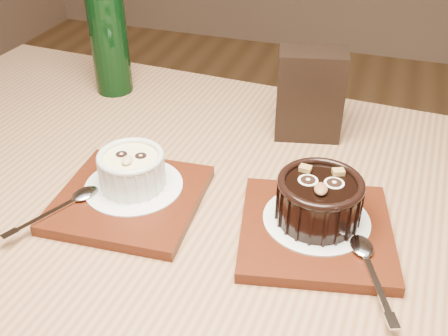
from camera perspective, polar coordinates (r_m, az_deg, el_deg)
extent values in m
cube|color=brown|center=(0.69, -3.08, -6.46)|extent=(1.24, 0.87, 0.04)
cylinder|color=brown|center=(1.40, -17.48, -3.63)|extent=(0.06, 0.06, 0.71)
cube|color=#491B0C|center=(0.70, -10.23, -3.32)|extent=(0.19, 0.19, 0.01)
cylinder|color=white|center=(0.71, -9.79, -1.90)|extent=(0.13, 0.13, 0.00)
cylinder|color=silver|center=(0.69, -9.97, -0.39)|extent=(0.08, 0.08, 0.04)
cylinder|color=#E8DE8D|center=(0.68, -10.14, 1.02)|extent=(0.07, 0.07, 0.00)
torus|color=silver|center=(0.68, -10.17, 1.27)|extent=(0.09, 0.09, 0.01)
cylinder|color=black|center=(0.69, -11.10, 1.49)|extent=(0.02, 0.02, 0.00)
cylinder|color=black|center=(0.68, -9.05, 1.33)|extent=(0.02, 0.02, 0.00)
ellipsoid|color=tan|center=(0.67, -10.51, 0.86)|extent=(0.02, 0.02, 0.01)
cube|color=#491B0C|center=(0.65, 9.95, -6.75)|extent=(0.21, 0.21, 0.01)
cylinder|color=white|center=(0.65, 10.02, -5.50)|extent=(0.13, 0.13, 0.00)
cylinder|color=black|center=(0.63, 10.26, -3.67)|extent=(0.10, 0.10, 0.05)
cylinder|color=black|center=(0.62, 10.48, -1.88)|extent=(0.08, 0.08, 0.00)
torus|color=black|center=(0.62, 10.52, -1.62)|extent=(0.10, 0.10, 0.01)
cylinder|color=black|center=(0.62, 9.13, -1.28)|extent=(0.02, 0.02, 0.00)
cylinder|color=black|center=(0.62, 11.91, -1.56)|extent=(0.02, 0.02, 0.00)
ellipsoid|color=brown|center=(0.60, 10.50, -2.26)|extent=(0.02, 0.03, 0.01)
cube|color=brown|center=(0.64, 8.85, -0.06)|extent=(0.02, 0.01, 0.01)
cube|color=brown|center=(0.64, 12.34, -0.41)|extent=(0.02, 0.02, 0.01)
cube|color=black|center=(0.82, 9.32, 7.93)|extent=(0.11, 0.08, 0.14)
cylinder|color=black|center=(0.97, -12.33, 12.97)|extent=(0.07, 0.07, 0.17)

